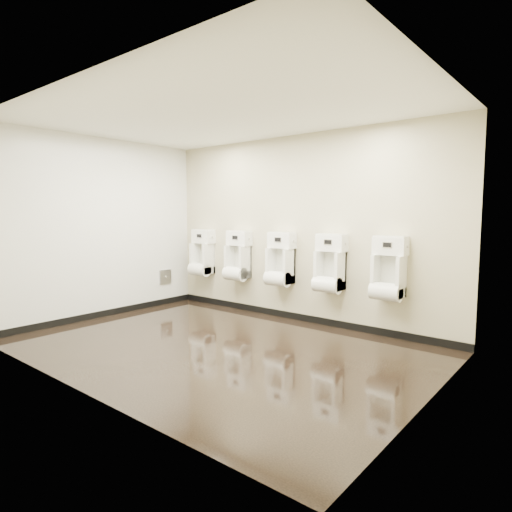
{
  "coord_description": "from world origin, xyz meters",
  "views": [
    {
      "loc": [
        3.6,
        -3.67,
        1.64
      ],
      "look_at": [
        0.16,
        0.55,
        1.09
      ],
      "focal_mm": 30.0,
      "sensor_mm": 36.0,
      "label": 1
    }
  ],
  "objects_px": {
    "access_panel": "(165,277)",
    "urinal_1": "(237,259)",
    "urinal_3": "(330,268)",
    "urinal_0": "(202,256)",
    "urinal_4": "(388,273)",
    "urinal_2": "(280,263)"
  },
  "relations": [
    {
      "from": "access_panel",
      "to": "urinal_2",
      "type": "xyz_separation_m",
      "value": [
        2.25,
        0.41,
        0.37
      ]
    },
    {
      "from": "urinal_1",
      "to": "urinal_3",
      "type": "xyz_separation_m",
      "value": [
        1.73,
        0.0,
        0.0
      ]
    },
    {
      "from": "urinal_2",
      "to": "urinal_0",
      "type": "bearing_deg",
      "value": 180.0
    },
    {
      "from": "urinal_0",
      "to": "urinal_3",
      "type": "relative_size",
      "value": 1.0
    },
    {
      "from": "access_panel",
      "to": "urinal_3",
      "type": "height_order",
      "value": "urinal_3"
    },
    {
      "from": "urinal_3",
      "to": "urinal_4",
      "type": "distance_m",
      "value": 0.85
    },
    {
      "from": "urinal_1",
      "to": "access_panel",
      "type": "bearing_deg",
      "value": -163.6
    },
    {
      "from": "urinal_0",
      "to": "urinal_2",
      "type": "relative_size",
      "value": 1.0
    },
    {
      "from": "urinal_0",
      "to": "urinal_1",
      "type": "distance_m",
      "value": 0.85
    },
    {
      "from": "access_panel",
      "to": "urinal_1",
      "type": "xyz_separation_m",
      "value": [
        1.38,
        0.41,
        0.37
      ]
    },
    {
      "from": "access_panel",
      "to": "urinal_4",
      "type": "bearing_deg",
      "value": 5.85
    },
    {
      "from": "urinal_2",
      "to": "urinal_4",
      "type": "xyz_separation_m",
      "value": [
        1.71,
        0.0,
        0.0
      ]
    },
    {
      "from": "access_panel",
      "to": "urinal_0",
      "type": "relative_size",
      "value": 0.31
    },
    {
      "from": "urinal_0",
      "to": "urinal_3",
      "type": "xyz_separation_m",
      "value": [
        2.59,
        0.0,
        0.0
      ]
    },
    {
      "from": "access_panel",
      "to": "urinal_1",
      "type": "height_order",
      "value": "urinal_1"
    },
    {
      "from": "urinal_4",
      "to": "urinal_1",
      "type": "bearing_deg",
      "value": 180.0
    },
    {
      "from": "urinal_1",
      "to": "urinal_4",
      "type": "relative_size",
      "value": 1.0
    },
    {
      "from": "urinal_1",
      "to": "urinal_3",
      "type": "relative_size",
      "value": 1.0
    },
    {
      "from": "urinal_2",
      "to": "urinal_4",
      "type": "distance_m",
      "value": 1.71
    },
    {
      "from": "urinal_0",
      "to": "urinal_1",
      "type": "bearing_deg",
      "value": 0.0
    },
    {
      "from": "access_panel",
      "to": "urinal_3",
      "type": "distance_m",
      "value": 3.16
    },
    {
      "from": "urinal_2",
      "to": "urinal_3",
      "type": "height_order",
      "value": "same"
    }
  ]
}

